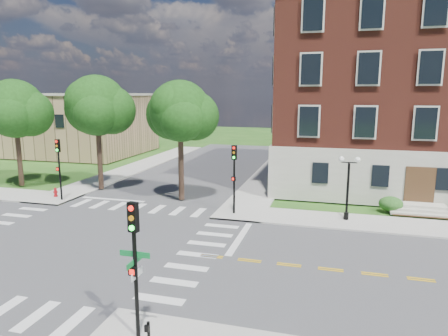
% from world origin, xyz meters
% --- Properties ---
extents(ground, '(160.00, 160.00, 0.00)m').
position_xyz_m(ground, '(0.00, 0.00, 0.00)').
color(ground, '#204D15').
rests_on(ground, ground).
extents(road_ew, '(90.00, 12.00, 0.01)m').
position_xyz_m(road_ew, '(0.00, 0.00, 0.01)').
color(road_ew, '#3D3D3F').
rests_on(road_ew, ground).
extents(road_ns, '(12.00, 90.00, 0.01)m').
position_xyz_m(road_ns, '(0.00, 0.00, 0.01)').
color(road_ns, '#3D3D3F').
rests_on(road_ns, ground).
extents(sidewalk_ne, '(34.00, 34.00, 0.12)m').
position_xyz_m(sidewalk_ne, '(15.38, 15.38, 0.06)').
color(sidewalk_ne, '#9E9B93').
rests_on(sidewalk_ne, ground).
extents(sidewalk_nw, '(34.00, 34.00, 0.12)m').
position_xyz_m(sidewalk_nw, '(-15.38, 15.38, 0.06)').
color(sidewalk_nw, '#9E9B93').
rests_on(sidewalk_nw, ground).
extents(crosswalk_east, '(2.20, 10.20, 0.02)m').
position_xyz_m(crosswalk_east, '(7.20, 0.00, 0.00)').
color(crosswalk_east, silver).
rests_on(crosswalk_east, ground).
extents(stop_bar_east, '(0.40, 5.50, 0.00)m').
position_xyz_m(stop_bar_east, '(8.80, 3.00, 0.00)').
color(stop_bar_east, silver).
rests_on(stop_bar_east, ground).
extents(secondary_building, '(20.40, 15.40, 8.30)m').
position_xyz_m(secondary_building, '(-22.00, 30.00, 4.28)').
color(secondary_building, '#917550').
rests_on(secondary_building, ground).
extents(tree_b, '(5.17, 5.17, 9.53)m').
position_xyz_m(tree_b, '(-13.43, 10.67, 7.03)').
color(tree_b, '#312418').
rests_on(tree_b, ground).
extents(tree_c, '(5.15, 5.15, 9.83)m').
position_xyz_m(tree_c, '(-5.70, 11.45, 7.34)').
color(tree_c, '#312418').
rests_on(tree_c, ground).
extents(tree_d, '(4.69, 4.69, 9.29)m').
position_xyz_m(tree_d, '(2.45, 9.96, 7.03)').
color(tree_d, '#312418').
rests_on(tree_d, ground).
extents(traffic_signal_se, '(0.35, 0.39, 4.80)m').
position_xyz_m(traffic_signal_se, '(7.66, -7.53, 3.19)').
color(traffic_signal_se, black).
rests_on(traffic_signal_se, ground).
extents(traffic_signal_ne, '(0.38, 0.45, 4.80)m').
position_xyz_m(traffic_signal_ne, '(7.36, 7.40, 3.19)').
color(traffic_signal_ne, black).
rests_on(traffic_signal_ne, ground).
extents(traffic_signal_nw, '(0.33, 0.37, 4.80)m').
position_xyz_m(traffic_signal_nw, '(-6.65, 7.31, 3.19)').
color(traffic_signal_nw, black).
rests_on(traffic_signal_nw, ground).
extents(twin_lamp_west, '(1.36, 0.36, 4.23)m').
position_xyz_m(twin_lamp_west, '(14.90, 8.02, 2.52)').
color(twin_lamp_west, black).
rests_on(twin_lamp_west, ground).
extents(street_sign_pole, '(1.10, 1.10, 3.10)m').
position_xyz_m(street_sign_pole, '(7.64, -7.46, 2.31)').
color(street_sign_pole, gray).
rests_on(street_sign_pole, ground).
extents(fire_hydrant, '(0.35, 0.35, 0.75)m').
position_xyz_m(fire_hydrant, '(-7.75, 8.02, 0.46)').
color(fire_hydrant, '#A80C11').
rests_on(fire_hydrant, ground).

